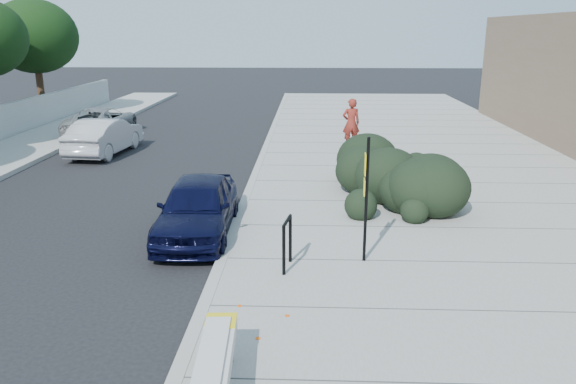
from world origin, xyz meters
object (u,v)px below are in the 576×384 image
bike_rack (287,239)px  suv_silver (101,121)px  bench (214,362)px  pedestrian (351,123)px  wagon_silver (105,136)px  sedan_navy (197,207)px  sign_post (366,192)px

bike_rack → suv_silver: suv_silver is taller
bench → pedestrian: bearing=76.9°
wagon_silver → suv_silver: size_ratio=0.90×
bike_rack → suv_silver: bearing=130.6°
wagon_silver → suv_silver: wagon_silver is taller
bench → bike_rack: bike_rack is taller
bike_rack → bench: bearing=-91.3°
bike_rack → suv_silver: 16.88m
bench → sedan_navy: bearing=99.8°
bench → suv_silver: bearing=110.6°
bike_rack → sedan_navy: bearing=144.6°
wagon_silver → suv_silver: bearing=-63.1°
suv_silver → bike_rack: bearing=121.9°
bench → bike_rack: bearing=76.4°
wagon_silver → bike_rack: bearing=129.5°
sedan_navy → pedestrian: bearing=65.1°
suv_silver → pedestrian: (10.80, -2.87, 0.46)m
sign_post → pedestrian: bearing=90.0°
suv_silver → sedan_navy: bearing=118.9°
bike_rack → sign_post: size_ratio=0.40×
bench → sedan_navy: sedan_navy is taller
wagon_silver → pedestrian: bearing=-169.6°
pedestrian → sign_post: bearing=77.1°
sign_post → bike_rack: bearing=-161.6°
bench → wagon_silver: size_ratio=0.51×
bike_rack → wagon_silver: wagon_silver is taller
sedan_navy → suv_silver: sedan_navy is taller
sedan_navy → suv_silver: size_ratio=0.87×
sign_post → sedan_navy: (-3.61, 1.66, -0.88)m
sedan_navy → pedestrian: pedestrian is taller
sign_post → wagon_silver: 13.53m
bench → sign_post: bearing=60.0°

